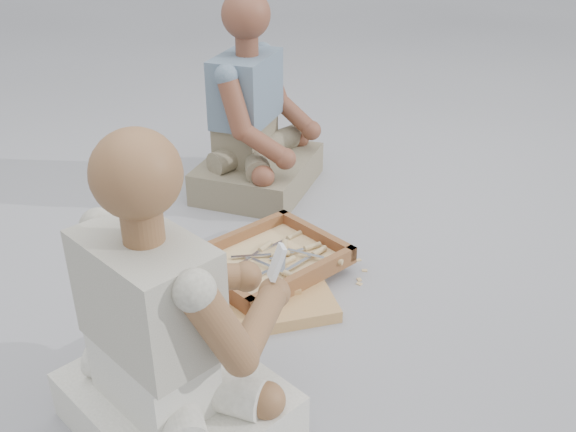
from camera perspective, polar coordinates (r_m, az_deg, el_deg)
ground at (r=2.25m, az=4.68°, el=-8.41°), size 60.00×60.00×0.00m
carved_panel at (r=2.29m, az=-5.08°, el=-7.03°), size 0.79×0.66×0.05m
tool_tray at (r=2.39m, az=-1.69°, el=-3.96°), size 0.55×0.46×0.07m
chisel_0 at (r=2.41m, az=2.44°, el=-3.35°), size 0.22×0.06×0.02m
chisel_1 at (r=2.40m, az=-1.21°, el=-3.42°), size 0.20×0.12×0.02m
chisel_2 at (r=2.42m, az=-0.33°, el=-2.92°), size 0.15×0.18×0.02m
chisel_3 at (r=2.36m, az=-0.48°, el=-4.24°), size 0.22×0.04×0.02m
chisel_4 at (r=2.45m, az=1.74°, el=-2.85°), size 0.22×0.05×0.02m
chisel_5 at (r=2.53m, az=0.20°, el=-1.93°), size 0.22×0.04×0.02m
chisel_6 at (r=2.36m, az=3.57°, el=-3.83°), size 0.12×0.20×0.02m
chisel_7 at (r=2.45m, az=-2.33°, el=-2.96°), size 0.21×0.09×0.02m
chisel_8 at (r=2.28m, az=-0.08°, el=-5.16°), size 0.08×0.22×0.02m
wood_chip_0 at (r=2.41m, az=6.35°, el=-5.64°), size 0.02×0.02×0.00m
wood_chip_1 at (r=2.65m, az=-7.94°, el=-2.39°), size 0.02×0.02×0.00m
wood_chip_2 at (r=2.30m, az=-2.18°, el=-7.36°), size 0.02×0.02×0.00m
wood_chip_3 at (r=2.52m, az=-7.61°, el=-4.08°), size 0.02×0.02×0.00m
wood_chip_4 at (r=2.47m, az=3.56°, el=-4.67°), size 0.02×0.02×0.00m
wood_chip_5 at (r=2.41m, az=-0.46°, el=-5.54°), size 0.02×0.02×0.00m
wood_chip_6 at (r=2.57m, az=-4.29°, el=-3.16°), size 0.02×0.02×0.00m
wood_chip_7 at (r=2.35m, az=-10.11°, el=-6.92°), size 0.02×0.02×0.00m
wood_chip_8 at (r=2.48m, az=1.23°, el=-4.39°), size 0.02×0.02×0.00m
wood_chip_9 at (r=2.69m, az=-4.05°, el=-1.65°), size 0.02×0.02×0.00m
wood_chip_10 at (r=2.39m, az=6.35°, el=-6.01°), size 0.02×0.02×0.00m
wood_chip_11 at (r=2.53m, az=6.29°, el=-3.91°), size 0.02×0.02×0.00m
wood_chip_12 at (r=2.35m, az=-2.27°, el=-6.58°), size 0.02×0.02×0.00m
wood_chip_13 at (r=2.60m, az=4.07°, el=-2.88°), size 0.02×0.02×0.00m
wood_chip_14 at (r=2.47m, az=6.83°, el=-4.83°), size 0.02×0.02×0.00m
craftsman at (r=1.68m, az=-10.54°, el=-10.86°), size 0.62×0.62×0.87m
companion at (r=2.98m, az=-2.98°, el=7.87°), size 0.75×0.71×0.91m
mobile_phone at (r=1.73m, az=-0.99°, el=-4.13°), size 0.06×0.06×0.10m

